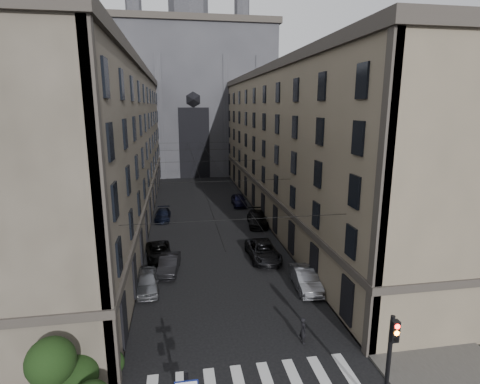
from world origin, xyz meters
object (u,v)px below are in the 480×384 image
car_right_midnear (263,251)px  car_right_midfar (257,219)px  gothic_tower (191,90)px  car_left_midfar (159,252)px  traffic_light_right (390,355)px  car_left_far (163,215)px  car_left_midnear (169,264)px  car_right_near (306,279)px  car_right_far (239,200)px  pedestrian (303,330)px  car_left_near (147,282)px

car_right_midnear → car_right_midfar: car_right_midfar is taller
gothic_tower → car_left_midfar: bearing=-96.1°
traffic_light_right → car_left_far: 35.46m
car_left_midnear → car_right_midfar: car_right_midfar is taller
car_right_near → traffic_light_right: bearing=-88.8°
traffic_light_right → car_right_far: (-0.43, 38.97, -2.47)m
car_left_midfar → car_right_far: (10.73, 18.08, 0.13)m
car_left_midfar → pedestrian: (9.25, -14.81, 0.15)m
gothic_tower → traffic_light_right: 74.67m
car_left_midnear → car_left_midfar: bearing=113.7°
car_right_midnear → car_right_near: bearing=-72.9°
gothic_tower → car_left_far: gothic_tower is taller
car_left_far → car_left_midfar: bearing=-87.8°
gothic_tower → car_left_midnear: bearing=-94.7°
traffic_light_right → car_left_near: bearing=129.1°
car_right_midfar → car_right_near: bearing=-82.2°
car_left_midnear → car_left_midfar: car_left_midnear is taller
car_left_midfar → pedestrian: 17.47m
car_left_midnear → pedestrian: pedestrian is taller
gothic_tower → traffic_light_right: size_ratio=11.15×
car_left_midfar → car_right_midnear: (9.76, -1.78, 0.11)m
car_right_midfar → pedestrian: size_ratio=3.35×
car_right_midfar → pedestrian: 23.48m
car_left_midnear → car_right_near: car_right_near is taller
car_left_midfar → car_right_midnear: bearing=-16.8°
traffic_light_right → pedestrian: traffic_light_right is taller
car_left_midfar → car_right_near: bearing=-41.1°
gothic_tower → car_left_near: bearing=-96.0°
car_left_far → pedestrian: bearing=-69.3°
traffic_light_right → car_right_midnear: bearing=94.2°
car_right_midfar → car_right_midnear: bearing=-92.5°
gothic_tower → car_right_midfar: 47.14m
traffic_light_right → car_right_near: traffic_light_right is taller
car_left_midnear → traffic_light_right: bearing=-53.0°
pedestrian → car_left_midnear: bearing=30.3°
car_left_far → pedestrian: 28.99m
car_left_far → car_right_midfar: 12.19m
gothic_tower → car_right_far: bearing=-81.4°
car_right_midfar → car_left_midfar: bearing=-136.5°
car_left_near → car_left_far: size_ratio=0.97×
car_left_far → car_right_far: size_ratio=0.95×
car_right_midfar → car_left_far: bearing=167.1°
car_right_near → pedestrian: bearing=-106.7°
car_left_near → pedestrian: (9.89, -8.45, 0.08)m
car_left_near → car_right_midfar: size_ratio=0.79×
car_left_midfar → car_right_far: 21.03m
car_left_midfar → car_left_far: size_ratio=1.08×
car_left_midnear → car_right_near: (10.77, -4.82, 0.06)m
gothic_tower → car_right_far: (5.17, -34.06, -16.98)m
car_right_far → car_left_midnear: bearing=-113.0°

